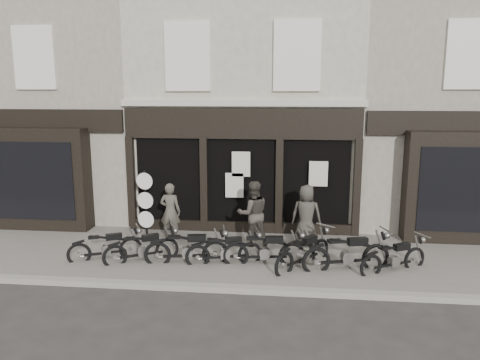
# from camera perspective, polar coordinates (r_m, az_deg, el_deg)

# --- Properties ---
(ground_plane) EXTENTS (90.00, 90.00, 0.00)m
(ground_plane) POSITION_cam_1_polar(r_m,az_deg,el_deg) (11.90, -1.30, -10.94)
(ground_plane) COLOR #2D2B28
(ground_plane) RESTS_ON ground
(pavement) EXTENTS (30.00, 4.20, 0.12)m
(pavement) POSITION_cam_1_polar(r_m,az_deg,el_deg) (12.71, -0.77, -9.19)
(pavement) COLOR #655F59
(pavement) RESTS_ON ground_plane
(kerb) EXTENTS (30.00, 0.25, 0.13)m
(kerb) POSITION_cam_1_polar(r_m,az_deg,el_deg) (10.73, -2.17, -13.08)
(kerb) COLOR gray
(kerb) RESTS_ON ground_plane
(central_building) EXTENTS (7.30, 6.22, 8.34)m
(central_building) POSITION_cam_1_polar(r_m,az_deg,el_deg) (16.97, 1.24, 9.71)
(central_building) COLOR beige
(central_building) RESTS_ON ground
(neighbour_left) EXTENTS (5.60, 6.73, 8.34)m
(neighbour_left) POSITION_cam_1_polar(r_m,az_deg,el_deg) (18.57, -18.97, 9.11)
(neighbour_left) COLOR #A29688
(neighbour_left) RESTS_ON ground
(neighbour_right) EXTENTS (5.60, 6.73, 8.34)m
(neighbour_right) POSITION_cam_1_polar(r_m,az_deg,el_deg) (17.56, 22.60, 8.80)
(neighbour_right) COLOR #A29688
(neighbour_right) RESTS_ON ground
(motorcycle_0) EXTENTS (1.77, 1.08, 0.91)m
(motorcycle_0) POSITION_cam_1_polar(r_m,az_deg,el_deg) (12.77, -15.99, -8.09)
(motorcycle_0) COLOR black
(motorcycle_0) RESTS_ON ground
(motorcycle_1) EXTENTS (1.78, 1.21, 0.94)m
(motorcycle_1) POSITION_cam_1_polar(r_m,az_deg,el_deg) (12.39, -11.80, -8.42)
(motorcycle_1) COLOR black
(motorcycle_1) RESTS_ON ground
(motorcycle_2) EXTENTS (2.13, 0.68, 1.02)m
(motorcycle_2) POSITION_cam_1_polar(r_m,az_deg,el_deg) (12.05, -6.40, -8.66)
(motorcycle_2) COLOR black
(motorcycle_2) RESTS_ON ground
(motorcycle_3) EXTENTS (1.92, 0.79, 0.94)m
(motorcycle_3) POSITION_cam_1_polar(r_m,az_deg,el_deg) (11.98, -1.83, -8.88)
(motorcycle_3) COLOR black
(motorcycle_3) RESTS_ON ground
(motorcycle_4) EXTENTS (2.09, 0.57, 1.00)m
(motorcycle_4) POSITION_cam_1_polar(r_m,az_deg,el_deg) (11.94, 3.06, -8.84)
(motorcycle_4) COLOR black
(motorcycle_4) RESTS_ON ground
(motorcycle_5) EXTENTS (1.53, 1.74, 1.00)m
(motorcycle_5) POSITION_cam_1_polar(r_m,az_deg,el_deg) (11.88, 7.77, -9.04)
(motorcycle_5) COLOR black
(motorcycle_5) RESTS_ON ground
(motorcycle_6) EXTENTS (2.20, 0.94, 1.08)m
(motorcycle_6) POSITION_cam_1_polar(r_m,az_deg,el_deg) (11.87, 12.96, -9.08)
(motorcycle_6) COLOR black
(motorcycle_6) RESTS_ON ground
(motorcycle_7) EXTENTS (1.77, 1.17, 0.93)m
(motorcycle_7) POSITION_cam_1_polar(r_m,az_deg,el_deg) (12.08, 18.27, -9.29)
(motorcycle_7) COLOR black
(motorcycle_7) RESTS_ON ground
(man_left) EXTENTS (0.65, 0.46, 1.68)m
(man_left) POSITION_cam_1_polar(r_m,az_deg,el_deg) (13.76, -8.49, -3.81)
(man_left) COLOR #49453C
(man_left) RESTS_ON pavement
(man_centre) EXTENTS (1.06, 0.93, 1.84)m
(man_centre) POSITION_cam_1_polar(r_m,az_deg,el_deg) (13.09, 1.59, -4.10)
(man_centre) COLOR #3D3931
(man_centre) RESTS_ON pavement
(man_right) EXTENTS (0.91, 0.67, 1.72)m
(man_right) POSITION_cam_1_polar(r_m,az_deg,el_deg) (13.30, 8.08, -4.24)
(man_right) COLOR #3B3731
(man_right) RESTS_ON pavement
(advert_sign_post) EXTENTS (0.51, 0.33, 2.09)m
(advert_sign_post) POSITION_cam_1_polar(r_m,az_deg,el_deg) (14.35, -11.42, -3.07)
(advert_sign_post) COLOR black
(advert_sign_post) RESTS_ON ground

